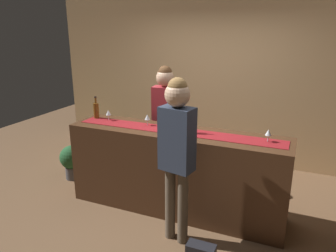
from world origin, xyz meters
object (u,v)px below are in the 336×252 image
potted_plant_tall (96,134)px  bartender (165,113)px  potted_plant_small (72,160)px  wine_glass_near_customer (147,118)px  wine_glass_far_end (108,113)px  wine_bottle_clear (162,121)px  wine_bottle_amber (96,110)px  wine_glass_mid_counter (268,133)px  customer_sipping (177,144)px  wine_bottle_green (187,124)px

potted_plant_tall → bartender: bearing=-15.4°
potted_plant_small → wine_glass_near_customer: bearing=-5.4°
wine_glass_far_end → wine_bottle_clear: bearing=-7.8°
wine_bottle_amber → wine_bottle_clear: (1.04, -0.15, 0.00)m
wine_bottle_clear → potted_plant_small: 1.84m
wine_glass_far_end → potted_plant_tall: bearing=134.5°
wine_bottle_clear → potted_plant_small: wine_bottle_clear is taller
potted_plant_tall → wine_glass_near_customer: bearing=-32.0°
wine_glass_mid_counter → customer_sipping: bearing=-143.6°
wine_glass_mid_counter → potted_plant_tall: 3.18m
potted_plant_tall → wine_glass_far_end: bearing=-45.5°
customer_sipping → potted_plant_tall: size_ratio=2.28×
wine_bottle_amber → wine_bottle_green: 1.35m
wine_bottle_amber → customer_sipping: customer_sipping is taller
wine_bottle_clear → wine_glass_far_end: 0.83m
wine_bottle_clear → bartender: size_ratio=0.17×
wine_bottle_clear → potted_plant_small: (-1.62, 0.24, -0.86)m
bartender → potted_plant_small: bearing=8.5°
wine_glass_near_customer → bartender: 0.52m
potted_plant_tall → customer_sipping: bearing=-36.2°
wine_bottle_clear → wine_glass_mid_counter: wine_bottle_clear is taller
potted_plant_small → bartender: bearing=15.7°
bartender → customer_sipping: 1.32m
customer_sipping → potted_plant_tall: customer_sipping is taller
bartender → potted_plant_tall: 1.68m
wine_bottle_green → wine_glass_mid_counter: size_ratio=2.10×
wine_bottle_green → customer_sipping: 0.56m
wine_bottle_amber → wine_bottle_green: bearing=-5.2°
wine_bottle_amber → wine_glass_mid_counter: 2.25m
wine_bottle_green → customer_sipping: size_ratio=0.17×
bartender → potted_plant_tall: bartender is taller
wine_glass_mid_counter → wine_bottle_green: bearing=-176.8°
wine_glass_far_end → customer_sipping: 1.38m
wine_bottle_green → wine_glass_near_customer: size_ratio=2.10×
potted_plant_tall → potted_plant_small: 0.82m
wine_bottle_amber → wine_glass_mid_counter: wine_bottle_amber is taller
wine_glass_mid_counter → wine_glass_far_end: 2.03m
wine_bottle_amber → wine_glass_far_end: bearing=-8.8°
wine_glass_mid_counter → wine_glass_far_end: bearing=178.9°
wine_bottle_amber → wine_glass_far_end: size_ratio=2.10×
wine_bottle_green → wine_glass_far_end: 1.14m
wine_glass_far_end → potted_plant_small: wine_glass_far_end is taller
customer_sipping → potted_plant_small: customer_sipping is taller
wine_glass_near_customer → potted_plant_tall: (-1.49, 0.93, -0.70)m
wine_glass_near_customer → wine_glass_far_end: (-0.57, 0.00, 0.00)m
wine_bottle_green → wine_glass_mid_counter: wine_bottle_green is taller
wine_bottle_amber → wine_glass_near_customer: size_ratio=2.10×
wine_bottle_clear → wine_glass_far_end: (-0.83, 0.11, -0.01)m
wine_bottle_green → potted_plant_small: size_ratio=0.58×
wine_glass_mid_counter → wine_glass_far_end: same height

